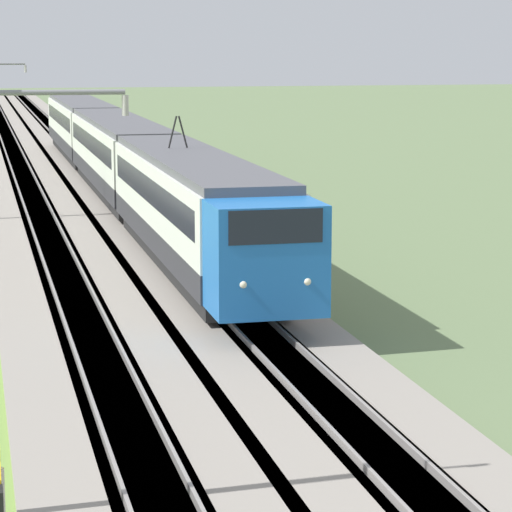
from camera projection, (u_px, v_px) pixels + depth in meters
The scene contains 5 objects.
ballast_main at pixel (28, 190), 60.81m from camera, with size 240.00×4.40×0.30m.
ballast_adjacent at pixel (110, 188), 61.73m from camera, with size 240.00×4.40×0.30m.
track_main at pixel (28, 190), 60.81m from camera, with size 240.00×1.57×0.45m.
track_adjacent at pixel (110, 188), 61.73m from camera, with size 240.00×1.57×0.45m.
passenger_train at pixel (119, 152), 57.14m from camera, with size 60.31×2.82×5.01m.
Camera 1 is at (-11.49, 2.64, 7.37)m, focal length 85.00 mm.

